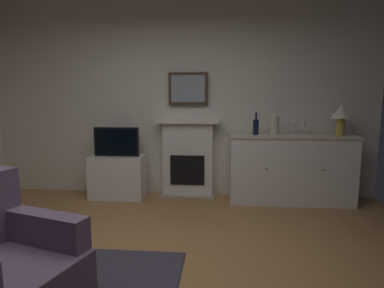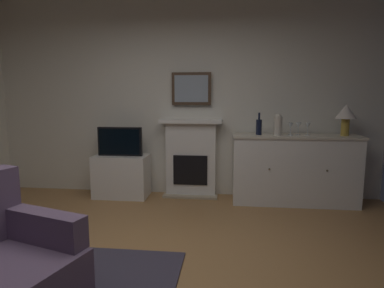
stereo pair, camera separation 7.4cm
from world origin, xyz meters
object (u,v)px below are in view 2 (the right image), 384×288
wine_glass_left (291,126)px  wine_glass_right (308,126)px  tv_set (120,142)px  tv_cabinet (122,176)px  fireplace_unit (191,158)px  wine_bottle (259,127)px  table_lamp (346,114)px  wine_glass_center (298,126)px  vase_decorative (278,125)px  sideboard_cabinet (294,169)px  framed_picture (191,89)px

wine_glass_left → wine_glass_right: bearing=5.9°
tv_set → tv_cabinet: bearing=90.0°
fireplace_unit → wine_bottle: 1.06m
table_lamp → wine_glass_right: size_ratio=2.42×
table_lamp → tv_set: table_lamp is taller
fireplace_unit → wine_glass_center: 1.52m
wine_glass_right → wine_glass_left: bearing=-174.1°
tv_cabinet → wine_glass_left: bearing=-1.5°
wine_glass_right → tv_set: 2.53m
wine_glass_center → tv_cabinet: wine_glass_center is taller
vase_decorative → tv_cabinet: vase_decorative is taller
sideboard_cabinet → vase_decorative: (-0.24, -0.05, 0.60)m
table_lamp → tv_set: bearing=-179.8°
framed_picture → wine_bottle: size_ratio=1.90×
wine_glass_center → vase_decorative: 0.28m
table_lamp → vase_decorative: 0.86m
sideboard_cabinet → wine_glass_left: wine_glass_left is taller
table_lamp → wine_glass_center: table_lamp is taller
wine_bottle → tv_set: (-1.90, 0.02, -0.23)m
fireplace_unit → framed_picture: 0.98m
sideboard_cabinet → wine_glass_center: (0.03, 0.01, 0.58)m
fireplace_unit → tv_cabinet: 1.02m
fireplace_unit → vase_decorative: vase_decorative is taller
table_lamp → wine_bottle: (-1.09, -0.03, -0.17)m
vase_decorative → framed_picture: bearing=166.8°
vase_decorative → tv_cabinet: bearing=178.3°
fireplace_unit → wine_bottle: wine_bottle is taller
fireplace_unit → vase_decorative: 1.29m
framed_picture → sideboard_cabinet: 1.77m
wine_bottle → vase_decorative: wine_bottle is taller
wine_bottle → wine_glass_left: size_ratio=1.76×
wine_glass_left → vase_decorative: vase_decorative is taller
wine_glass_right → tv_set: (-2.52, 0.01, -0.24)m
wine_bottle → wine_glass_right: size_ratio=1.76×
fireplace_unit → sideboard_cabinet: bearing=-7.2°
fireplace_unit → vase_decorative: (1.16, -0.23, 0.51)m
wine_glass_center → vase_decorative: (-0.27, -0.06, 0.02)m
sideboard_cabinet → wine_glass_center: bearing=23.0°
tv_cabinet → wine_bottle: bearing=-1.4°
framed_picture → wine_glass_center: bearing=-8.3°
wine_glass_center → tv_set: bearing=-179.5°
table_lamp → wine_bottle: bearing=-178.4°
table_lamp → wine_glass_left: (-0.69, -0.05, -0.16)m
wine_bottle → tv_cabinet: 2.03m
wine_glass_left → tv_cabinet: (-2.30, 0.06, -0.74)m
wine_bottle → vase_decorative: bearing=-4.8°
vase_decorative → tv_set: (-2.14, 0.04, -0.26)m
framed_picture → table_lamp: 2.05m
sideboard_cabinet → tv_cabinet: 2.38m
fireplace_unit → sideboard_cabinet: size_ratio=0.67×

